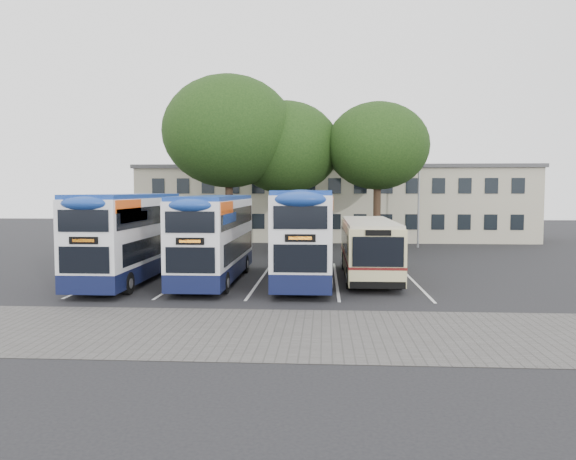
{
  "coord_description": "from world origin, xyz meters",
  "views": [
    {
      "loc": [
        -0.84,
        -21.02,
        4.11
      ],
      "look_at": [
        -2.5,
        5.0,
        2.28
      ],
      "focal_mm": 35.0,
      "sensor_mm": 36.0,
      "label": 1
    }
  ],
  "objects_px": {
    "bus_dd_left": "(129,234)",
    "bus_dd_mid": "(215,234)",
    "lamp_post": "(419,177)",
    "tree_mid": "(286,148)",
    "tree_right": "(378,146)",
    "tree_left": "(229,132)",
    "bus_single": "(369,245)",
    "bus_dd_right": "(305,231)"
  },
  "relations": [
    {
      "from": "bus_dd_left",
      "to": "bus_dd_mid",
      "type": "relative_size",
      "value": 1.02
    },
    {
      "from": "bus_dd_left",
      "to": "lamp_post",
      "type": "bearing_deg",
      "value": 46.27
    },
    {
      "from": "lamp_post",
      "to": "tree_mid",
      "type": "distance_m",
      "value": 9.92
    },
    {
      "from": "tree_right",
      "to": "bus_dd_mid",
      "type": "height_order",
      "value": "tree_right"
    },
    {
      "from": "bus_dd_left",
      "to": "bus_dd_mid",
      "type": "height_order",
      "value": "bus_dd_left"
    },
    {
      "from": "tree_left",
      "to": "lamp_post",
      "type": "bearing_deg",
      "value": 15.01
    },
    {
      "from": "lamp_post",
      "to": "bus_single",
      "type": "relative_size",
      "value": 0.99
    },
    {
      "from": "tree_left",
      "to": "bus_dd_mid",
      "type": "height_order",
      "value": "tree_left"
    },
    {
      "from": "tree_left",
      "to": "bus_single",
      "type": "bearing_deg",
      "value": -51.9
    },
    {
      "from": "lamp_post",
      "to": "bus_dd_mid",
      "type": "relative_size",
      "value": 0.97
    },
    {
      "from": "tree_mid",
      "to": "bus_dd_right",
      "type": "xyz_separation_m",
      "value": [
        1.8,
        -13.56,
        -4.8
      ]
    },
    {
      "from": "lamp_post",
      "to": "bus_dd_right",
      "type": "relative_size",
      "value": 0.91
    },
    {
      "from": "tree_right",
      "to": "bus_dd_right",
      "type": "xyz_separation_m",
      "value": [
        -4.43,
        -12.72,
        -4.81
      ]
    },
    {
      "from": "tree_mid",
      "to": "bus_dd_left",
      "type": "distance_m",
      "value": 16.21
    },
    {
      "from": "bus_dd_mid",
      "to": "bus_dd_right",
      "type": "distance_m",
      "value": 4.09
    },
    {
      "from": "tree_left",
      "to": "tree_mid",
      "type": "relative_size",
      "value": 1.15
    },
    {
      "from": "tree_left",
      "to": "bus_dd_mid",
      "type": "bearing_deg",
      "value": -83.4
    },
    {
      "from": "lamp_post",
      "to": "bus_dd_left",
      "type": "height_order",
      "value": "lamp_post"
    },
    {
      "from": "tree_mid",
      "to": "bus_single",
      "type": "relative_size",
      "value": 1.12
    },
    {
      "from": "tree_left",
      "to": "bus_single",
      "type": "xyz_separation_m",
      "value": [
        8.49,
        -10.83,
        -6.5
      ]
    },
    {
      "from": "lamp_post",
      "to": "tree_right",
      "type": "bearing_deg",
      "value": -137.89
    },
    {
      "from": "tree_mid",
      "to": "bus_single",
      "type": "height_order",
      "value": "tree_mid"
    },
    {
      "from": "bus_dd_left",
      "to": "bus_dd_mid",
      "type": "bearing_deg",
      "value": 5.45
    },
    {
      "from": "tree_left",
      "to": "bus_dd_right",
      "type": "bearing_deg",
      "value": -65.54
    },
    {
      "from": "tree_left",
      "to": "bus_dd_mid",
      "type": "xyz_separation_m",
      "value": [
        1.44,
        -12.4,
        -5.91
      ]
    },
    {
      "from": "lamp_post",
      "to": "bus_dd_left",
      "type": "xyz_separation_m",
      "value": [
        -15.6,
        -16.3,
        -2.9
      ]
    },
    {
      "from": "lamp_post",
      "to": "tree_right",
      "type": "height_order",
      "value": "tree_right"
    },
    {
      "from": "bus_dd_left",
      "to": "bus_dd_mid",
      "type": "distance_m",
      "value": 3.85
    },
    {
      "from": "bus_dd_mid",
      "to": "bus_single",
      "type": "distance_m",
      "value": 7.25
    },
    {
      "from": "tree_mid",
      "to": "tree_right",
      "type": "bearing_deg",
      "value": -7.7
    },
    {
      "from": "tree_right",
      "to": "lamp_post",
      "type": "bearing_deg",
      "value": 42.11
    },
    {
      "from": "tree_left",
      "to": "bus_dd_right",
      "type": "distance_m",
      "value": 14.52
    },
    {
      "from": "tree_right",
      "to": "bus_dd_left",
      "type": "distance_m",
      "value": 18.83
    },
    {
      "from": "lamp_post",
      "to": "bus_single",
      "type": "xyz_separation_m",
      "value": [
        -4.71,
        -14.37,
        -3.54
      ]
    },
    {
      "from": "bus_dd_mid",
      "to": "bus_dd_right",
      "type": "relative_size",
      "value": 0.94
    },
    {
      "from": "bus_dd_mid",
      "to": "tree_right",
      "type": "bearing_deg",
      "value": 56.79
    },
    {
      "from": "tree_left",
      "to": "tree_right",
      "type": "relative_size",
      "value": 1.18
    },
    {
      "from": "tree_left",
      "to": "tree_right",
      "type": "height_order",
      "value": "tree_left"
    },
    {
      "from": "tree_mid",
      "to": "bus_single",
      "type": "xyz_separation_m",
      "value": [
        4.78,
        -12.27,
        -5.53
      ]
    },
    {
      "from": "tree_mid",
      "to": "lamp_post",
      "type": "bearing_deg",
      "value": 12.51
    },
    {
      "from": "tree_mid",
      "to": "bus_dd_left",
      "type": "relative_size",
      "value": 1.08
    },
    {
      "from": "bus_dd_right",
      "to": "bus_single",
      "type": "height_order",
      "value": "bus_dd_right"
    }
  ]
}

